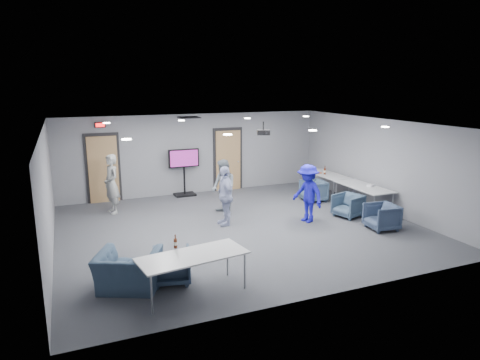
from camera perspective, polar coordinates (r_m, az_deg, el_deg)
name	(u,v)px	position (r m, az deg, el deg)	size (l,w,h in m)	color
floor	(239,227)	(11.29, -0.08, -6.34)	(9.00, 9.00, 0.00)	#3D3F45
ceiling	(239,124)	(10.71, -0.09, 7.44)	(9.00, 9.00, 0.00)	white
wall_back	(194,154)	(14.63, -6.09, 3.48)	(9.00, 0.02, 2.70)	gray
wall_front	(328,224)	(7.51, 11.71, -5.71)	(9.00, 0.02, 2.70)	gray
wall_left	(47,194)	(10.14, -24.30, -1.76)	(0.02, 8.00, 2.70)	gray
wall_right	(380,165)	(13.27, 18.19, 1.95)	(0.02, 8.00, 2.70)	gray
door_left	(103,169)	(14.10, -17.77, 1.42)	(1.06, 0.17, 2.24)	black
door_right	(228,160)	(15.02, -1.62, 2.69)	(1.06, 0.17, 2.24)	black
exit_sign	(100,125)	(13.89, -18.15, 7.00)	(0.32, 0.08, 0.16)	black
hvac_diffuser	(189,117)	(13.19, -6.82, 8.29)	(0.60, 0.60, 0.03)	black
downlights	(239,125)	(10.71, -0.09, 7.36)	(6.18, 3.78, 0.02)	white
person_a	(112,184)	(12.84, -16.75, -0.52)	(0.63, 0.41, 1.73)	#9C9F9C
person_b	(223,188)	(12.17, -2.22, -1.01)	(0.78, 0.60, 1.60)	slate
person_c	(225,196)	(11.30, -2.01, -2.11)	(0.93, 0.39, 1.59)	#9FA7CD
person_d	(308,193)	(11.68, 9.01, -1.79)	(1.02, 0.59, 1.58)	#1A19A6
chair_right_a	(313,191)	(13.89, 9.75, -1.42)	(0.71, 0.74, 0.67)	#394C63
chair_right_b	(348,206)	(12.47, 14.20, -3.32)	(0.69, 0.71, 0.65)	#3A4F65
chair_right_c	(382,217)	(11.64, 18.37, -4.68)	(0.71, 0.74, 0.67)	#34425A
chair_front_a	(172,266)	(8.36, -9.12, -11.19)	(0.69, 0.71, 0.65)	#334358
chair_front_b	(129,271)	(8.22, -14.62, -11.64)	(1.09, 0.96, 0.71)	#394D63
table_right_a	(327,175)	(14.64, 11.52, 0.64)	(0.75, 1.79, 0.73)	#B6B8BB
table_right_b	(363,187)	(13.15, 16.13, -0.96)	(0.81, 1.94, 0.73)	#B6B8BB
table_front_left	(193,257)	(7.74, -6.33, -10.19)	(2.03, 1.08, 0.73)	#B6B8BB
bottle_front	(175,243)	(8.03, -8.60, -8.31)	(0.07, 0.07, 0.26)	#54200E
bottle_right	(325,171)	(14.51, 11.24, 1.15)	(0.07, 0.07, 0.29)	#54200E
snack_box	(319,173)	(14.64, 10.54, 0.94)	(0.16, 0.10, 0.03)	#B3542C
wrapper	(371,185)	(13.20, 17.04, -0.67)	(0.22, 0.15, 0.05)	white
tv_stand	(184,169)	(14.36, -7.46, 1.41)	(1.03, 0.49, 1.58)	black
projector	(264,132)	(11.65, 3.15, 6.39)	(0.41, 0.39, 0.36)	black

